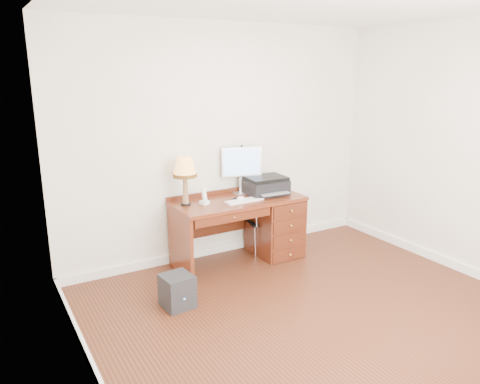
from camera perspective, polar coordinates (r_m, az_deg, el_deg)
ground at (r=4.53m, az=8.99°, el=-14.33°), size 4.00×4.00×0.00m
room_shell at (r=4.95m, az=4.36°, el=-10.84°), size 4.00×4.00×4.00m
desk at (r=5.57m, az=2.68°, el=-3.75°), size 1.50×0.67×0.75m
monitor at (r=5.50m, az=0.14°, el=3.40°), size 0.47×0.21×0.55m
keyboard at (r=5.23m, az=0.53°, el=-1.05°), size 0.45×0.14×0.02m
mouse_pad at (r=5.27m, az=0.09°, el=-0.87°), size 0.21×0.21×0.04m
printer at (r=5.52m, az=3.16°, el=0.82°), size 0.49×0.39×0.21m
leg_lamp at (r=5.03m, az=-6.75°, el=2.68°), size 0.26×0.26×0.53m
phone at (r=5.12m, az=-4.37°, el=-0.91°), size 0.10×0.10×0.18m
pen_cup at (r=5.58m, az=1.50°, el=0.40°), size 0.07×0.07×0.09m
chair at (r=5.63m, az=3.04°, el=-3.10°), size 0.41×0.41×0.75m
equipment_box at (r=4.55m, az=-7.66°, el=-11.87°), size 0.30×0.30×0.32m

